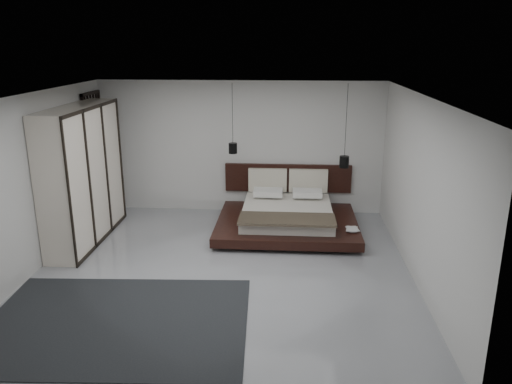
# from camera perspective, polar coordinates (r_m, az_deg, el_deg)

# --- Properties ---
(floor) EXTENTS (6.00, 6.00, 0.00)m
(floor) POSITION_cam_1_polar(r_m,az_deg,el_deg) (8.23, -3.73, -8.80)
(floor) COLOR #97999F
(floor) RESTS_ON ground
(ceiling) EXTENTS (6.00, 6.00, 0.00)m
(ceiling) POSITION_cam_1_polar(r_m,az_deg,el_deg) (7.46, -4.14, 10.98)
(ceiling) COLOR white
(ceiling) RESTS_ON wall_back
(wall_back) EXTENTS (6.00, 0.00, 6.00)m
(wall_back) POSITION_cam_1_polar(r_m,az_deg,el_deg) (10.62, -1.75, 5.10)
(wall_back) COLOR silver
(wall_back) RESTS_ON floor
(wall_front) EXTENTS (6.00, 0.00, 6.00)m
(wall_front) POSITION_cam_1_polar(r_m,az_deg,el_deg) (4.96, -8.61, -9.05)
(wall_front) COLOR silver
(wall_front) RESTS_ON floor
(wall_left) EXTENTS (0.00, 6.00, 6.00)m
(wall_left) POSITION_cam_1_polar(r_m,az_deg,el_deg) (8.66, -24.00, 0.93)
(wall_left) COLOR silver
(wall_left) RESTS_ON floor
(wall_right) EXTENTS (0.00, 6.00, 6.00)m
(wall_right) POSITION_cam_1_polar(r_m,az_deg,el_deg) (7.91, 18.16, 0.16)
(wall_right) COLOR silver
(wall_right) RESTS_ON floor
(lattice_screen) EXTENTS (0.05, 0.90, 2.60)m
(lattice_screen) POSITION_cam_1_polar(r_m,az_deg,el_deg) (10.82, -17.83, 3.97)
(lattice_screen) COLOR black
(lattice_screen) RESTS_ON floor
(bed) EXTENTS (2.68, 2.35, 1.06)m
(bed) POSITION_cam_1_polar(r_m,az_deg,el_deg) (9.82, 3.57, -2.68)
(bed) COLOR black
(bed) RESTS_ON floor
(book_lower) EXTENTS (0.25, 0.30, 0.03)m
(book_lower) POSITION_cam_1_polar(r_m,az_deg,el_deg) (9.29, 10.37, -4.22)
(book_lower) COLOR #99724C
(book_lower) RESTS_ON bed
(book_upper) EXTENTS (0.24, 0.30, 0.02)m
(book_upper) POSITION_cam_1_polar(r_m,az_deg,el_deg) (9.25, 10.28, -4.15)
(book_upper) COLOR #99724C
(book_upper) RESTS_ON book_lower
(pendant_left) EXTENTS (0.17, 0.17, 1.38)m
(pendant_left) POSITION_cam_1_polar(r_m,az_deg,el_deg) (9.95, -2.66, 5.06)
(pendant_left) COLOR black
(pendant_left) RESTS_ON ceiling
(pendant_right) EXTENTS (0.19, 0.19, 1.63)m
(pendant_right) POSITION_cam_1_polar(r_m,az_deg,el_deg) (10.00, 10.04, 3.45)
(pendant_right) COLOR black
(pendant_right) RESTS_ON ceiling
(wardrobe) EXTENTS (0.60, 2.53, 2.48)m
(wardrobe) POSITION_cam_1_polar(r_m,az_deg,el_deg) (9.56, -19.21, 1.85)
(wardrobe) COLOR silver
(wardrobe) RESTS_ON floor
(rug) EXTENTS (3.55, 2.62, 0.01)m
(rug) POSITION_cam_1_polar(r_m,az_deg,el_deg) (7.03, -15.67, -14.13)
(rug) COLOR black
(rug) RESTS_ON floor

